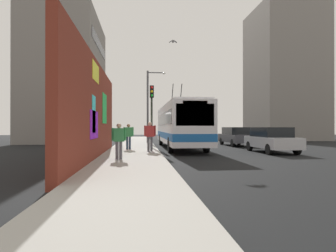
% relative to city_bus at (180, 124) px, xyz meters
% --- Properties ---
extents(ground_plane, '(80.00, 80.00, 0.00)m').
position_rel_city_bus_xyz_m(ground_plane, '(-2.68, 1.80, -1.81)').
color(ground_plane, black).
extents(sidewalk_slab, '(48.00, 3.20, 0.15)m').
position_rel_city_bus_xyz_m(sidewalk_slab, '(-2.68, 3.40, -1.74)').
color(sidewalk_slab, '#9E9B93').
rests_on(sidewalk_slab, ground_plane).
extents(graffiti_wall, '(13.52, 0.32, 4.76)m').
position_rel_city_bus_xyz_m(graffiti_wall, '(-6.92, 5.15, 0.57)').
color(graffiti_wall, maroon).
rests_on(graffiti_wall, ground_plane).
extents(building_far_left, '(11.59, 6.99, 13.58)m').
position_rel_city_bus_xyz_m(building_far_left, '(11.18, 11.00, 4.98)').
color(building_far_left, gray).
rests_on(building_far_left, ground_plane).
extents(building_far_right, '(8.08, 7.70, 16.44)m').
position_rel_city_bus_xyz_m(building_far_right, '(12.76, -15.20, 6.41)').
color(building_far_right, gray).
rests_on(building_far_right, ground_plane).
extents(city_bus, '(11.85, 2.52, 5.04)m').
position_rel_city_bus_xyz_m(city_bus, '(0.00, 0.00, 0.00)').
color(city_bus, silver).
rests_on(city_bus, ground_plane).
extents(parked_car_silver, '(4.33, 1.89, 1.58)m').
position_rel_city_bus_xyz_m(parked_car_silver, '(-4.09, -5.20, -0.98)').
color(parked_car_silver, '#B7B7BC').
rests_on(parked_car_silver, ground_plane).
extents(parked_car_dark_gray, '(4.65, 1.82, 1.58)m').
position_rel_city_bus_xyz_m(parked_car_dark_gray, '(2.28, -5.20, -0.98)').
color(parked_car_dark_gray, '#38383D').
rests_on(parked_car_dark_gray, ground_plane).
extents(pedestrian_at_curb, '(0.24, 0.70, 1.76)m').
position_rel_city_bus_xyz_m(pedestrian_at_curb, '(-4.14, 2.38, -0.62)').
color(pedestrian_at_curb, '#595960').
rests_on(pedestrian_at_curb, sidewalk_slab).
extents(pedestrian_near_wall, '(0.22, 0.65, 1.61)m').
position_rel_city_bus_xyz_m(pedestrian_near_wall, '(-8.13, 3.92, -0.72)').
color(pedestrian_near_wall, '#595960').
rests_on(pedestrian_near_wall, sidewalk_slab).
extents(pedestrian_midblock, '(0.22, 0.67, 1.65)m').
position_rel_city_bus_xyz_m(pedestrian_midblock, '(-2.38, 3.72, -0.70)').
color(pedestrian_midblock, '#2D3F59').
rests_on(pedestrian_midblock, sidewalk_slab).
extents(traffic_light, '(0.49, 0.28, 4.36)m').
position_rel_city_bus_xyz_m(traffic_light, '(-1.26, 2.15, 1.26)').
color(traffic_light, '#2D382D').
rests_on(traffic_light, sidewalk_slab).
extents(street_lamp, '(0.44, 1.74, 6.63)m').
position_rel_city_bus_xyz_m(street_lamp, '(4.95, 2.06, 2.14)').
color(street_lamp, '#4C4C51').
rests_on(street_lamp, sidewalk_slab).
extents(flying_pigeons, '(5.99, 2.52, 1.87)m').
position_rel_city_bus_xyz_m(flying_pigeons, '(-4.82, 1.73, 6.45)').
color(flying_pigeons, '#47474C').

